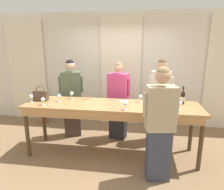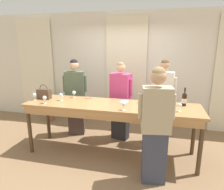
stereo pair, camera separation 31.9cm
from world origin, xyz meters
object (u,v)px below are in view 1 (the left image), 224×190
object	(u,v)px
wine_glass_back_mid	(150,104)
guest_olive_jacket	(72,98)
wine_glass_center_left	(141,97)
wine_glass_center_right	(43,100)
tasting_bar	(111,110)
guest_cream_sweater	(160,100)
host_pouring	(160,124)
potted_plant	(42,107)
wine_glass_back_left	(31,97)
wine_glass_near_host	(149,99)
guest_pink_top	(118,101)
wine_glass_back_right	(72,94)
wine_glass_front_right	(161,96)
wine_bottle	(183,97)
handbag	(41,95)
wine_glass_front_mid	(180,104)
wine_glass_center_mid	(126,104)
wine_glass_front_left	(59,97)

from	to	relation	value
wine_glass_back_mid	guest_olive_jacket	xyz separation A→B (m)	(-1.66, 0.88, -0.20)
wine_glass_center_left	wine_glass_center_right	bearing A→B (deg)	-165.35
tasting_bar	guest_cream_sweater	size ratio (longest dim) A/B	1.80
host_pouring	potted_plant	distance (m)	3.43
wine_glass_back_left	wine_glass_near_host	distance (m)	2.18
guest_olive_jacket	wine_glass_center_right	bearing A→B (deg)	-102.44
guest_pink_top	wine_glass_center_right	bearing A→B (deg)	-143.74
wine_glass_back_right	guest_pink_top	xyz separation A→B (m)	(0.88, 0.40, -0.23)
wine_glass_front_right	guest_olive_jacket	bearing A→B (deg)	169.53
potted_plant	wine_bottle	bearing A→B (deg)	-17.93
wine_glass_center_left	wine_glass_back_right	xyz separation A→B (m)	(-1.35, 0.06, 0.00)
wine_glass_center_right	wine_glass_near_host	bearing A→B (deg)	10.85
wine_glass_near_host	guest_pink_top	size ratio (longest dim) A/B	0.08
wine_glass_back_mid	guest_cream_sweater	xyz separation A→B (m)	(0.24, 0.88, -0.17)
wine_bottle	wine_glass_back_left	bearing A→B (deg)	-174.10
guest_olive_jacket	potted_plant	xyz separation A→B (m)	(-1.03, 0.60, -0.45)
handbag	tasting_bar	bearing A→B (deg)	-3.27
handbag	guest_cream_sweater	xyz separation A→B (m)	(2.29, 0.62, -0.18)
guest_olive_jacket	wine_glass_front_mid	bearing A→B (deg)	-20.64
guest_olive_jacket	wine_glass_center_mid	bearing A→B (deg)	-36.86
potted_plant	wine_glass_back_right	bearing A→B (deg)	-40.12
wine_glass_back_right	host_pouring	world-z (taller)	host_pouring
wine_glass_front_left	wine_glass_center_left	size ratio (longest dim) A/B	1.00
tasting_bar	wine_bottle	bearing A→B (deg)	10.60
wine_bottle	wine_glass_front_right	distance (m)	0.38
wine_glass_front_mid	host_pouring	size ratio (longest dim) A/B	0.08
wine_glass_back_right	wine_glass_near_host	xyz separation A→B (m)	(1.50, -0.15, -0.00)
wine_glass_front_right	wine_glass_back_left	size ratio (longest dim) A/B	1.00
wine_glass_near_host	guest_olive_jacket	xyz separation A→B (m)	(-1.65, 0.55, -0.20)
potted_plant	tasting_bar	bearing A→B (deg)	-32.74
wine_glass_center_left	wine_glass_back_left	distance (m)	2.04
guest_olive_jacket	wine_bottle	bearing A→B (deg)	-11.66
wine_bottle	handbag	xyz separation A→B (m)	(-2.63, -0.16, -0.02)
handbag	potted_plant	bearing A→B (deg)	118.07
wine_glass_front_mid	tasting_bar	bearing A→B (deg)	174.68
wine_glass_back_left	potted_plant	xyz separation A→B (m)	(-0.52, 1.35, -0.65)
handbag	wine_glass_center_left	size ratio (longest dim) A/B	2.02
wine_bottle	wine_glass_center_right	size ratio (longest dim) A/B	2.28
tasting_bar	handbag	bearing A→B (deg)	176.73
handbag	wine_glass_center_right	bearing A→B (deg)	-56.81
tasting_bar	wine_glass_center_mid	bearing A→B (deg)	-41.60
handbag	wine_glass_near_host	distance (m)	2.04
wine_glass_near_host	potted_plant	world-z (taller)	wine_glass_near_host
host_pouring	potted_plant	size ratio (longest dim) A/B	2.38
wine_glass_back_left	wine_glass_near_host	bearing A→B (deg)	5.30
handbag	wine_glass_front_mid	distance (m)	2.54
wine_glass_front_left	wine_glass_near_host	bearing A→B (deg)	3.67
wine_glass_center_left	host_pouring	world-z (taller)	host_pouring
wine_glass_front_mid	wine_glass_near_host	size ratio (longest dim) A/B	1.00
guest_pink_top	wine_bottle	bearing A→B (deg)	-20.87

